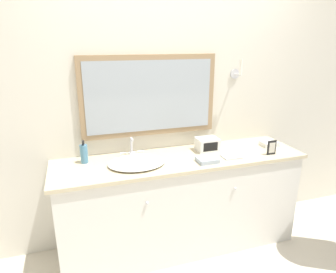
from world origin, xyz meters
The scene contains 10 objects.
ground_plane centered at (0.00, 0.00, 0.00)m, with size 14.00×14.00×0.00m, color beige.
wall_back centered at (-0.01, 0.64, 1.28)m, with size 8.00×0.18×2.55m.
vanity_counter centered at (0.00, 0.32, 0.44)m, with size 2.15×0.58×0.88m.
sink_basin centered at (-0.39, 0.30, 0.90)m, with size 0.47×0.42×0.17m.
soap_bottle centered at (-0.79, 0.46, 0.96)m, with size 0.06×0.06×0.19m.
appliance_box centered at (0.28, 0.41, 0.94)m, with size 0.19×0.15×0.12m.
picture_frame centered at (0.78, 0.15, 0.94)m, with size 0.08×0.01×0.13m.
hand_towel_near_sink centered at (0.90, 0.35, 0.90)m, with size 0.15×0.11×0.04m.
hand_towel_far_corner centered at (0.17, 0.17, 0.90)m, with size 0.16×0.13×0.03m.
metal_tray centered at (0.42, 0.20, 0.88)m, with size 0.16×0.12×0.01m.
Camera 1 is at (-0.84, -1.91, 1.83)m, focal length 32.00 mm.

